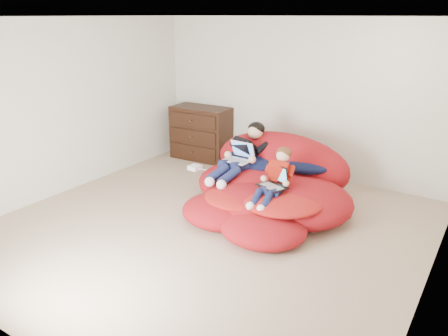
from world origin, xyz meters
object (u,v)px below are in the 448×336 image
(dresser, at_px, (201,133))
(beanbag_pile, at_px, (269,186))
(laptop_white, at_px, (239,156))
(laptop_black, at_px, (275,181))
(older_boy, at_px, (244,152))
(younger_boy, at_px, (276,176))

(dresser, height_order, beanbag_pile, dresser)
(laptop_white, distance_m, laptop_black, 0.88)
(laptop_white, height_order, laptop_black, laptop_white)
(beanbag_pile, bearing_deg, laptop_white, -177.19)
(older_boy, distance_m, laptop_white, 0.12)
(beanbag_pile, bearing_deg, laptop_black, -56.50)
(older_boy, height_order, laptop_white, older_boy)
(dresser, xyz_separation_m, older_boy, (1.53, -1.07, 0.18))
(older_boy, xyz_separation_m, laptop_black, (0.77, -0.53, -0.11))
(dresser, relative_size, older_boy, 0.86)
(laptop_white, bearing_deg, beanbag_pile, 2.81)
(beanbag_pile, relative_size, laptop_black, 6.00)
(dresser, relative_size, younger_boy, 1.26)
(beanbag_pile, xyz_separation_m, laptop_white, (-0.48, -0.02, 0.36))
(younger_boy, height_order, laptop_white, younger_boy)
(dresser, distance_m, beanbag_pile, 2.33)
(older_boy, height_order, laptop_black, older_boy)
(beanbag_pile, relative_size, laptop_white, 6.63)
(beanbag_pile, bearing_deg, older_boy, 168.92)
(beanbag_pile, height_order, laptop_white, beanbag_pile)
(younger_boy, height_order, laptop_black, younger_boy)
(dresser, bearing_deg, older_boy, -34.92)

